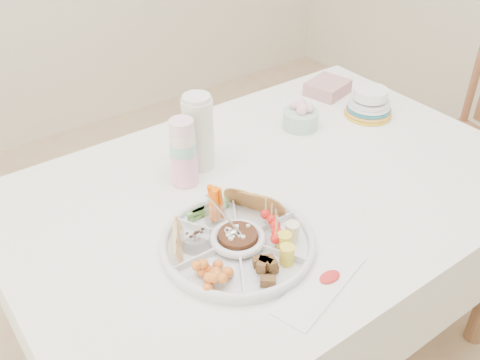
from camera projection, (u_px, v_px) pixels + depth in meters
floor at (266, 349)px, 1.99m from camera, size 4.00×4.00×0.00m
dining_table at (270, 277)px, 1.77m from camera, size 1.52×1.02×0.76m
chair at (462, 139)px, 2.26m from camera, size 0.50×0.50×1.00m
party_tray at (238, 240)px, 1.32m from camera, size 0.39×0.39×0.04m
bean_dip at (238, 238)px, 1.31m from camera, size 0.10×0.10×0.04m
tortillas at (259, 204)px, 1.40m from camera, size 0.11×0.11×0.07m
carrot_cucumber at (209, 201)px, 1.38m from camera, size 0.11×0.11×0.10m
pita_raisins at (185, 237)px, 1.30m from camera, size 0.10×0.10×0.06m
cherries at (213, 271)px, 1.22m from camera, size 0.12×0.12×0.05m
granola_chunks at (270, 267)px, 1.22m from camera, size 0.10×0.10×0.04m
banana_tomato at (291, 226)px, 1.31m from camera, size 0.12×0.12×0.09m
cup_stack at (183, 151)px, 1.50m from camera, size 0.10×0.10×0.21m
thermos at (198, 131)px, 1.56m from camera, size 0.11×0.11×0.24m
flower_bowl at (301, 115)px, 1.80m from camera, size 0.13×0.13×0.09m
napkin_stack at (327, 88)px, 2.02m from camera, size 0.17×0.16×0.05m
plate_stack at (370, 102)px, 1.86m from camera, size 0.21×0.21×0.11m
placemat at (320, 284)px, 1.23m from camera, size 0.30×0.17×0.01m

